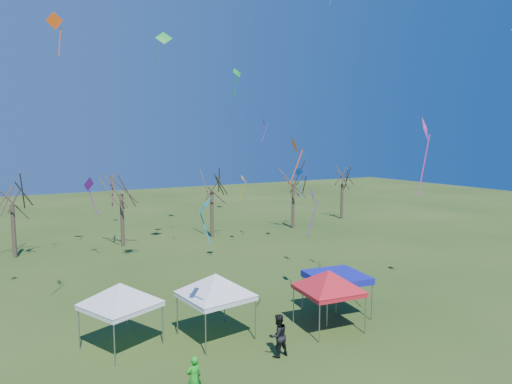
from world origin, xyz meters
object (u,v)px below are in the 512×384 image
tree_3 (212,174)px  tent_blue (337,277)px  tent_white_mid (216,278)px  tent_red (329,274)px  person_green (194,378)px  tree_2 (121,175)px  tent_white_west (120,287)px  person_dark (278,335)px  tree_1 (11,185)px  tree_4 (293,171)px  tree_5 (343,170)px

tree_3 → tent_blue: size_ratio=2.47×
tent_white_mid → tent_red: 5.59m
tree_3 → person_green: (-11.83, -25.05, -5.26)m
tree_2 → tree_3: (8.40, -0.33, -0.21)m
tent_white_west → person_dark: bearing=-36.4°
person_green → tree_3: bearing=-123.1°
person_dark → person_green: bearing=12.1°
tent_red → person_dark: 4.37m
tree_1 → person_green: bearing=-79.0°
person_green → tent_white_west: bearing=-84.7°
tree_4 → tree_5: tree_4 is taller
tree_1 → tent_blue: 26.54m
tent_white_west → tent_blue: size_ratio=1.14×
tree_4 → tent_red: tree_4 is taller
tent_white_mid → person_dark: 3.95m
person_dark → tent_red: bearing=-165.6°
tree_2 → tent_red: size_ratio=2.13×
tent_blue → tree_4: bearing=61.5°
tent_white_west → person_green: bearing=-76.9°
tree_3 → tent_white_west: tree_3 is taller
tree_1 → tent_white_mid: size_ratio=1.87×
tree_4 → person_dark: 29.46m
tent_white_mid → tent_blue: tent_white_mid is taller
tree_3 → tent_white_west: bearing=-123.9°
tree_4 → tree_3: bearing=179.7°
person_green → tree_4: bearing=-138.0°
tree_5 → tent_blue: (-19.90, -23.26, -3.68)m
tent_white_mid → person_dark: tent_white_mid is taller
tree_1 → tree_4: tree_4 is taller
tent_blue → tree_2: bearing=106.0°
tree_2 → tree_3: size_ratio=1.03×
tree_2 → tree_3: bearing=-2.3°
tree_3 → tent_white_mid: (-8.97, -20.65, -3.19)m
tent_red → tree_3: bearing=80.7°
tree_3 → tent_white_west: size_ratio=2.17×
tree_5 → person_green: size_ratio=4.55×
tree_1 → tent_white_mid: tree_1 is taller
tent_white_west → tent_white_mid: size_ratio=0.90×
tent_white_west → tent_red: bearing=-17.0°
tree_1 → tree_5: tree_1 is taller
tree_3 → tent_blue: 21.74m
tent_blue → tree_1: bearing=123.7°
tree_5 → tent_white_west: 37.71m
tree_3 → tree_4: tree_3 is taller
tree_3 → tent_white_west: 23.75m
tent_white_mid → tent_blue: bearing=-5.0°
tree_2 → tree_5: tree_2 is taller
tree_2 → tent_white_west: tree_2 is taller
tree_1 → tree_4: (26.12, -0.65, 0.27)m
tree_5 → tree_1: bearing=-177.6°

